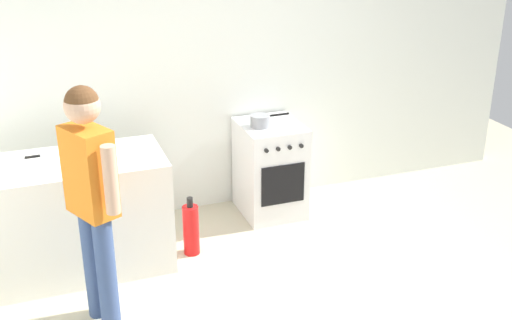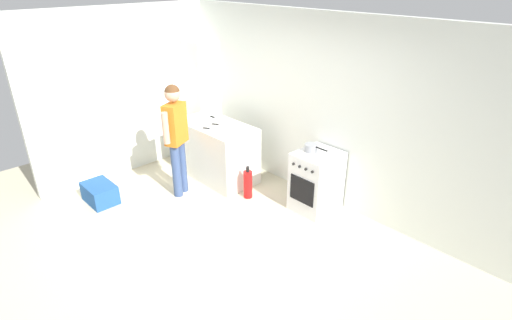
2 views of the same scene
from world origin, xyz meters
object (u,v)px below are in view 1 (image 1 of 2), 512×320
object	(u,v)px
knife_utility	(41,156)
knife_chef	(94,166)
pot	(260,121)
oven_left	(270,169)
person	(91,187)
fire_extinguisher	(191,229)
knife_paring	(72,162)

from	to	relation	value
knife_utility	knife_chef	bearing A→B (deg)	-44.22
pot	knife_utility	distance (m)	1.83
oven_left	person	size ratio (longest dim) A/B	0.51
knife_utility	fire_extinguisher	distance (m)	1.29
knife_chef	knife_utility	size ratio (longest dim) A/B	1.13
knife_chef	person	xyz separation A→B (m)	(-0.08, -0.57, 0.10)
fire_extinguisher	knife_paring	bearing A→B (deg)	175.24
knife_utility	person	xyz separation A→B (m)	(0.27, -0.91, 0.10)
pot	knife_utility	bearing A→B (deg)	-174.30
knife_paring	person	world-z (taller)	person
fire_extinguisher	pot	bearing A→B (deg)	30.56
knife_paring	fire_extinguisher	bearing A→B (deg)	-4.76
oven_left	person	world-z (taller)	person
person	fire_extinguisher	size ratio (longest dim) A/B	3.33
oven_left	pot	bearing A→B (deg)	-166.11
oven_left	fire_extinguisher	size ratio (longest dim) A/B	1.70
knife_utility	pot	bearing A→B (deg)	5.70
oven_left	knife_paring	bearing A→B (deg)	-166.71
knife_utility	oven_left	bearing A→B (deg)	6.15
oven_left	knife_chef	world-z (taller)	knife_chef
person	fire_extinguisher	world-z (taller)	person
oven_left	fire_extinguisher	bearing A→B (deg)	-151.22
oven_left	person	distance (m)	2.08
pot	fire_extinguisher	bearing A→B (deg)	-149.44
knife_utility	fire_extinguisher	bearing A→B (deg)	-14.29
oven_left	fire_extinguisher	xyz separation A→B (m)	(-0.87, -0.48, -0.21)
oven_left	fire_extinguisher	distance (m)	1.01
oven_left	knife_chef	size ratio (longest dim) A/B	3.01
knife_chef	knife_utility	distance (m)	0.49
knife_paring	knife_chef	distance (m)	0.20
oven_left	person	xyz separation A→B (m)	(-1.66, -1.12, 0.57)
pot	knife_paring	distance (m)	1.66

